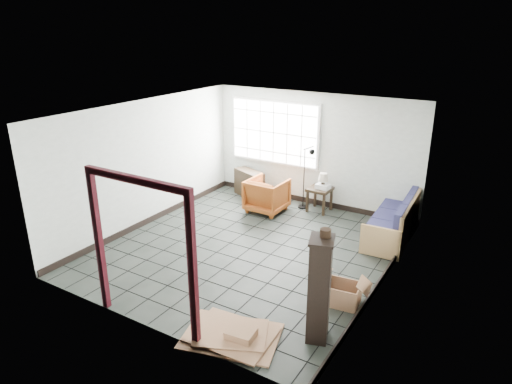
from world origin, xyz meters
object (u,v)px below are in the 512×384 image
Objects in this scene: futon_sofa at (395,223)px; armchair at (267,194)px; tall_shelf at (319,289)px; side_table at (320,192)px.

futon_sofa is 2.86m from armchair.
futon_sofa is at bearing 71.47° from tall_shelf.
futon_sofa is 3.58× the size of side_table.
side_table is at bearing 161.05° from futon_sofa.
tall_shelf is at bearing -93.78° from futon_sofa.
armchair is at bearing -148.81° from side_table.
tall_shelf reaches higher than armchair.
tall_shelf is at bearing -66.53° from side_table.
futon_sofa is 3.64m from tall_shelf.
side_table is 0.37× the size of tall_shelf.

